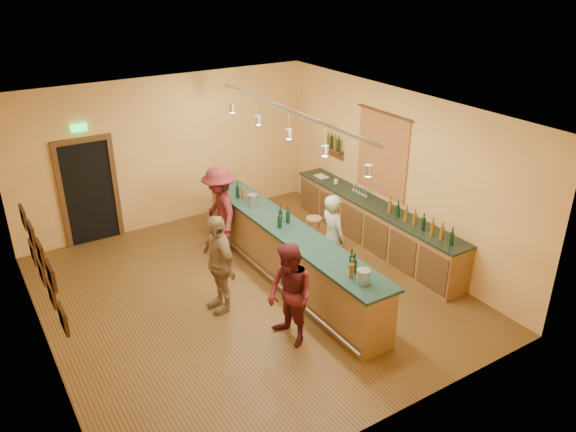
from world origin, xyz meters
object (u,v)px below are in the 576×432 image
customer_b (219,263)px  bar_stool (314,225)px  bartender (333,237)px  customer_a (290,295)px  tasting_bar (289,251)px  back_counter (375,225)px  customer_c (220,211)px

customer_b → bar_stool: 2.73m
bartender → customer_a: (-1.65, -1.18, -0.00)m
tasting_bar → customer_a: customer_a is taller
customer_a → bar_stool: size_ratio=2.51×
customer_b → bartender: bearing=84.1°
customer_a → bartender: bearing=120.8°
bar_stool → bartender: bearing=-108.5°
back_counter → customer_b: bearing=-175.0°
back_counter → bar_stool: (-1.03, 0.64, 0.02)m
tasting_bar → bartender: bearing=-23.3°
tasting_bar → customer_a: (-0.92, -1.49, 0.21)m
bartender → customer_c: bearing=33.1°
customer_a → customer_c: 3.14m
tasting_bar → bar_stool: bearing=36.7°
tasting_bar → customer_c: (-0.55, 1.62, 0.28)m
bartender → customer_b: customer_b is taller
tasting_bar → bar_stool: size_ratio=7.86×
back_counter → bartender: bartender is taller
back_counter → customer_b: customer_b is taller
customer_b → bar_stool: size_ratio=2.61×
customer_c → customer_a: bearing=2.1°
tasting_bar → customer_a: size_ratio=3.14×
back_counter → bar_stool: bearing=148.0°
back_counter → customer_b: 3.59m
bar_stool → customer_b: bearing=-159.3°
tasting_bar → customer_c: customer_c is taller
customer_c → bar_stool: customer_c is taller
customer_b → customer_c: size_ratio=0.95×
tasting_bar → bartender: bartender is taller
customer_a → customer_b: (-0.50, 1.36, 0.03)m
customer_a → customer_c: (0.37, 3.11, 0.08)m
back_counter → tasting_bar: 2.15m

